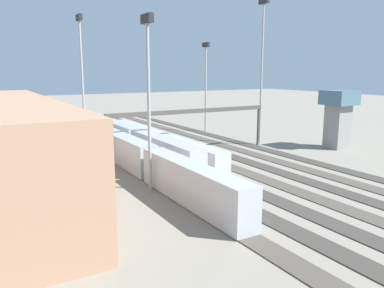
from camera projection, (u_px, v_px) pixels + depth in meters
name	position (u px, v px, depth m)	size (l,w,h in m)	color
ground_plane	(181.00, 149.00, 81.46)	(400.00, 400.00, 0.00)	gray
track_bed_0	(238.00, 142.00, 88.77)	(140.00, 2.80, 0.12)	#3D3833
track_bed_1	(220.00, 144.00, 86.33)	(140.00, 2.80, 0.12)	#4C443D
track_bed_2	(201.00, 146.00, 83.89)	(140.00, 2.80, 0.12)	#3D3833
track_bed_3	(181.00, 149.00, 81.45)	(140.00, 2.80, 0.12)	#4C443D
track_bed_4	(159.00, 151.00, 79.01)	(140.00, 2.80, 0.12)	#3D3833
track_bed_5	(137.00, 154.00, 76.56)	(140.00, 2.80, 0.12)	#3D3833
track_bed_6	(112.00, 156.00, 74.12)	(140.00, 2.80, 0.12)	#4C443D
train_on_track_5	(117.00, 133.00, 85.90)	(71.40, 3.06, 5.00)	#B7BABF
train_on_track_6	(124.00, 149.00, 68.01)	(71.40, 3.00, 5.00)	#B7BABF
train_on_track_4	(158.00, 141.00, 79.10)	(47.20, 3.06, 3.80)	silver
light_mast_0	(206.00, 74.00, 102.62)	(2.80, 0.70, 23.56)	#9EA0A5
light_mast_1	(82.00, 65.00, 78.12)	(2.80, 0.70, 27.25)	#9EA0A5
light_mast_2	(262.00, 55.00, 84.07)	(2.80, 0.70, 31.46)	#9EA0A5
light_mast_3	(148.00, 79.00, 50.82)	(2.80, 0.70, 23.46)	#9EA0A5
signal_gantry	(191.00, 115.00, 76.34)	(0.70, 35.00, 8.80)	#4C4742
control_tower	(338.00, 114.00, 81.24)	(6.00, 6.00, 12.25)	gray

